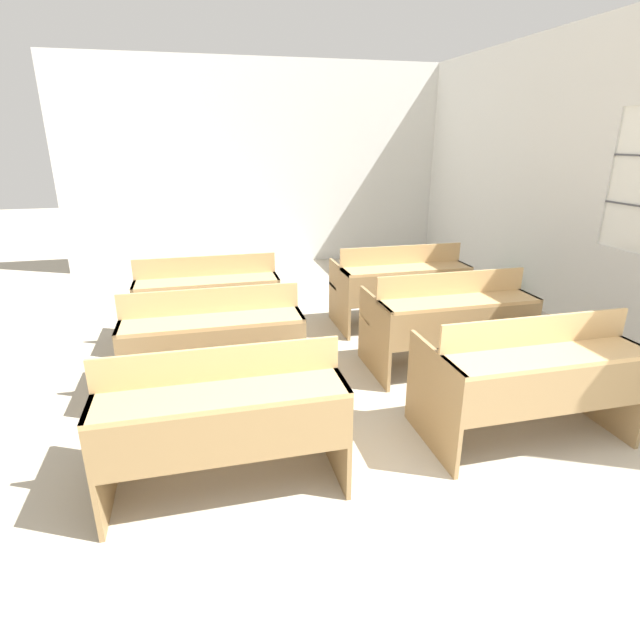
{
  "coord_description": "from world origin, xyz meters",
  "views": [
    {
      "loc": [
        -1.04,
        -1.35,
        1.95
      ],
      "look_at": [
        -0.25,
        1.83,
        0.75
      ],
      "focal_mm": 28.0,
      "sensor_mm": 36.0,
      "label": 1
    }
  ],
  "objects_px": {
    "bench_second_right": "(448,318)",
    "bench_front_left": "(223,413)",
    "bench_second_left": "(213,339)",
    "wastepaper_bin": "(493,287)",
    "bench_third_left": "(208,297)",
    "bench_third_right": "(399,284)",
    "bench_front_right": "(528,375)"
  },
  "relations": [
    {
      "from": "bench_third_right",
      "to": "wastepaper_bin",
      "type": "height_order",
      "value": "bench_third_right"
    },
    {
      "from": "bench_third_left",
      "to": "bench_second_right",
      "type": "bearing_deg",
      "value": -29.26
    },
    {
      "from": "bench_front_left",
      "to": "bench_third_right",
      "type": "distance_m",
      "value": 3.04
    },
    {
      "from": "bench_front_right",
      "to": "bench_third_right",
      "type": "xyz_separation_m",
      "value": [
        0.02,
        2.26,
        0.0
      ]
    },
    {
      "from": "bench_second_left",
      "to": "bench_front_right",
      "type": "bearing_deg",
      "value": -29.64
    },
    {
      "from": "bench_third_right",
      "to": "wastepaper_bin",
      "type": "xyz_separation_m",
      "value": [
        1.58,
        0.65,
        -0.33
      ]
    },
    {
      "from": "bench_third_left",
      "to": "bench_third_right",
      "type": "distance_m",
      "value": 2.02
    },
    {
      "from": "bench_front_left",
      "to": "bench_second_right",
      "type": "bearing_deg",
      "value": 29.88
    },
    {
      "from": "bench_second_left",
      "to": "bench_third_left",
      "type": "bearing_deg",
      "value": 90.11
    },
    {
      "from": "bench_front_left",
      "to": "bench_third_right",
      "type": "bearing_deg",
      "value": 48.48
    },
    {
      "from": "bench_front_left",
      "to": "bench_third_left",
      "type": "distance_m",
      "value": 2.28
    },
    {
      "from": "bench_second_right",
      "to": "bench_front_left",
      "type": "bearing_deg",
      "value": -150.12
    },
    {
      "from": "bench_front_right",
      "to": "bench_second_right",
      "type": "bearing_deg",
      "value": 89.77
    },
    {
      "from": "bench_front_left",
      "to": "bench_third_left",
      "type": "relative_size",
      "value": 1.0
    },
    {
      "from": "bench_third_left",
      "to": "bench_second_left",
      "type": "bearing_deg",
      "value": -89.89
    },
    {
      "from": "bench_front_left",
      "to": "bench_second_left",
      "type": "bearing_deg",
      "value": 90.08
    },
    {
      "from": "bench_third_left",
      "to": "bench_third_right",
      "type": "xyz_separation_m",
      "value": [
        2.02,
        -0.0,
        0.0
      ]
    },
    {
      "from": "bench_second_left",
      "to": "bench_second_right",
      "type": "relative_size",
      "value": 1.0
    },
    {
      "from": "bench_front_right",
      "to": "wastepaper_bin",
      "type": "relative_size",
      "value": 4.65
    },
    {
      "from": "bench_front_left",
      "to": "bench_second_right",
      "type": "relative_size",
      "value": 1.0
    },
    {
      "from": "bench_front_left",
      "to": "bench_front_right",
      "type": "xyz_separation_m",
      "value": [
        2.0,
        0.02,
        0.0
      ]
    },
    {
      "from": "bench_front_left",
      "to": "bench_second_left",
      "type": "xyz_separation_m",
      "value": [
        -0.0,
        1.16,
        0.0
      ]
    },
    {
      "from": "bench_second_right",
      "to": "wastepaper_bin",
      "type": "distance_m",
      "value": 2.4
    },
    {
      "from": "bench_second_left",
      "to": "wastepaper_bin",
      "type": "relative_size",
      "value": 4.65
    },
    {
      "from": "bench_front_right",
      "to": "bench_third_left",
      "type": "height_order",
      "value": "same"
    },
    {
      "from": "bench_second_left",
      "to": "wastepaper_bin",
      "type": "distance_m",
      "value": 4.02
    },
    {
      "from": "bench_second_left",
      "to": "wastepaper_bin",
      "type": "xyz_separation_m",
      "value": [
        3.6,
        1.77,
        -0.33
      ]
    },
    {
      "from": "bench_second_left",
      "to": "bench_third_left",
      "type": "height_order",
      "value": "same"
    },
    {
      "from": "bench_second_left",
      "to": "wastepaper_bin",
      "type": "height_order",
      "value": "bench_second_left"
    },
    {
      "from": "bench_third_right",
      "to": "bench_second_left",
      "type": "bearing_deg",
      "value": -150.96
    },
    {
      "from": "bench_front_right",
      "to": "bench_third_left",
      "type": "xyz_separation_m",
      "value": [
        -2.0,
        2.26,
        0.0
      ]
    },
    {
      "from": "bench_second_right",
      "to": "bench_third_left",
      "type": "relative_size",
      "value": 1.0
    }
  ]
}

